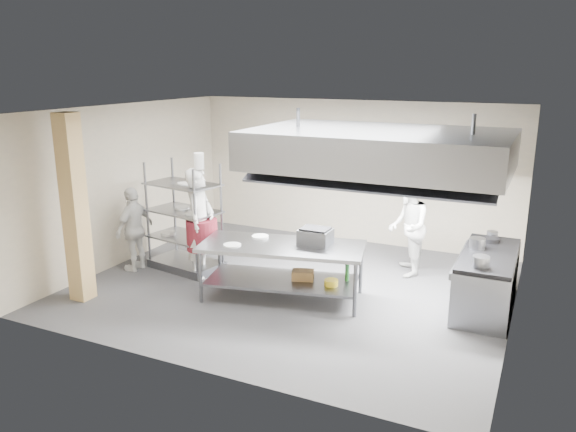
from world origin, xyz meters
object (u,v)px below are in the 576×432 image
at_px(chef_head, 200,223).
at_px(chef_plating, 135,229).
at_px(island, 282,271).
at_px(chef_line, 408,227).
at_px(pass_rack, 184,217).
at_px(stockpot, 477,243).
at_px(griddle, 315,237).
at_px(cooking_range, 487,282).

xyz_separation_m(chef_head, chef_plating, (-1.28, -0.24, -0.20)).
height_order(island, chef_head, chef_head).
height_order(chef_line, chef_plating, chef_line).
distance_m(pass_rack, stockpot, 5.11).
distance_m(chef_line, griddle, 2.02).
xyz_separation_m(island, chef_head, (-1.75, 0.30, 0.53)).
xyz_separation_m(island, griddle, (0.47, 0.25, 0.58)).
xyz_separation_m(chef_head, stockpot, (4.60, 0.84, 0.00)).
bearing_deg(island, chef_plating, 166.30).
bearing_deg(chef_head, stockpot, -90.86).
relative_size(chef_head, griddle, 3.94).
height_order(cooking_range, chef_plating, chef_plating).
xyz_separation_m(island, cooking_range, (3.05, 1.00, -0.04)).
bearing_deg(pass_rack, stockpot, 17.48).
bearing_deg(island, stockpot, 9.17).
bearing_deg(pass_rack, chef_head, -11.90).
distance_m(chef_head, griddle, 2.23).
height_order(pass_rack, cooking_range, pass_rack).
height_order(cooking_range, chef_head, chef_head).
xyz_separation_m(chef_plating, griddle, (3.50, 0.20, 0.25)).
relative_size(chef_plating, griddle, 3.12).
xyz_separation_m(cooking_range, chef_plating, (-6.08, -0.95, 0.36)).
xyz_separation_m(chef_head, griddle, (2.23, -0.05, 0.05)).
bearing_deg(stockpot, griddle, -159.37).
bearing_deg(stockpot, cooking_range, -34.52).
xyz_separation_m(island, stockpot, (2.84, 1.14, 0.53)).
distance_m(island, cooking_range, 3.21).
relative_size(griddle, stockpot, 2.03).
relative_size(cooking_range, chef_head, 1.02).
bearing_deg(stockpot, chef_line, 147.95).
distance_m(pass_rack, chef_line, 4.07).
xyz_separation_m(pass_rack, stockpot, (5.07, 0.65, -0.01)).
height_order(island, stockpot, stockpot).
bearing_deg(chef_line, stockpot, 40.62).
relative_size(pass_rack, griddle, 3.99).
relative_size(chef_plating, stockpot, 6.34).
xyz_separation_m(chef_plating, stockpot, (5.88, 1.09, 0.21)).
xyz_separation_m(pass_rack, chef_head, (0.48, -0.19, -0.01)).
height_order(island, chef_plating, chef_plating).
xyz_separation_m(chef_line, stockpot, (1.28, -0.80, 0.09)).
height_order(pass_rack, griddle, pass_rack).
bearing_deg(griddle, pass_rack, 174.79).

